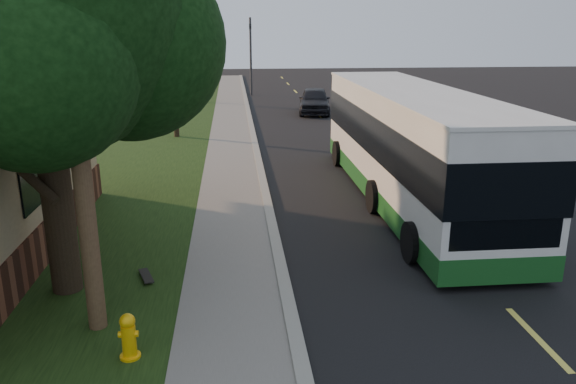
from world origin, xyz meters
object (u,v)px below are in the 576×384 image
object	(u,v)px
fire_hydrant	(129,336)
transit_bus	(410,143)
distant_car	(314,100)
utility_pole	(68,50)
bare_tree_near	(174,91)
traffic_signal	(251,51)
leafy_tree	(39,14)
bare_tree_far	(200,72)
skateboard_main	(146,276)

from	to	relation	value
fire_hydrant	transit_bus	size ratio (longest dim) A/B	0.06
transit_bus	fire_hydrant	bearing A→B (deg)	-131.40
distant_car	utility_pole	bearing A→B (deg)	-98.73
bare_tree_near	traffic_signal	xyz separation A→B (m)	(4.00, 16.00, 1.01)
distant_car	fire_hydrant	bearing A→B (deg)	-96.59
leafy_tree	bare_tree_far	distance (m)	27.56
bare_tree_far	distant_car	size ratio (longest dim) A/B	0.93
skateboard_main	bare_tree_far	bearing A→B (deg)	90.52
leafy_tree	bare_tree_near	bearing A→B (deg)	87.50
utility_pole	traffic_signal	world-z (taller)	utility_pole
traffic_signal	transit_bus	size ratio (longest dim) A/B	0.46
utility_pole	bare_tree_near	xyz separation A→B (m)	(-0.19, 17.01, -2.48)
traffic_signal	transit_bus	world-z (taller)	traffic_signal
utility_pole	bare_tree_far	size ratio (longest dim) A/B	2.25
bare_tree_near	traffic_signal	size ratio (longest dim) A/B	0.78
utility_pole	transit_bus	bearing A→B (deg)	41.77
utility_pole	traffic_signal	distance (m)	33.26
leafy_tree	bare_tree_far	size ratio (longest dim) A/B	1.94
transit_bus	skateboard_main	world-z (taller)	transit_bus
transit_bus	distant_car	size ratio (longest dim) A/B	2.77
bare_tree_near	transit_bus	world-z (taller)	bare_tree_near
transit_bus	bare_tree_far	bearing A→B (deg)	107.70
fire_hydrant	distant_car	world-z (taller)	distant_car
bare_tree_far	bare_tree_near	bearing A→B (deg)	-92.39
bare_tree_far	distant_car	distance (m)	8.66
bare_tree_far	transit_bus	bearing A→B (deg)	-72.30
leafy_tree	skateboard_main	size ratio (longest dim) A/B	10.36
skateboard_main	traffic_signal	bearing A→B (deg)	84.04
fire_hydrant	skateboard_main	world-z (taller)	fire_hydrant
bare_tree_near	bare_tree_far	distance (m)	12.01
transit_bus	distant_car	distance (m)	17.28
skateboard_main	distant_car	size ratio (longest dim) A/B	0.17
fire_hydrant	transit_bus	distance (m)	10.27
distant_car	traffic_signal	bearing A→B (deg)	118.28
traffic_signal	skateboard_main	size ratio (longest dim) A/B	7.31
bare_tree_far	utility_pole	bearing A→B (deg)	-90.60
fire_hydrant	utility_pole	bearing A→B (deg)	125.38
traffic_signal	utility_pole	bearing A→B (deg)	-96.58
bare_tree_near	transit_bus	xyz separation A→B (m)	(7.64, -10.36, -0.41)
transit_bus	utility_pole	bearing A→B (deg)	-138.23
traffic_signal	distant_car	xyz separation A→B (m)	(3.37, -9.11, -2.42)
bare_tree_far	traffic_signal	xyz separation A→B (m)	(3.50, 4.00, 1.16)
fire_hydrant	bare_tree_near	world-z (taller)	bare_tree_near
utility_pole	distant_car	distance (m)	25.25
utility_pole	transit_bus	size ratio (longest dim) A/B	0.75
traffic_signal	skateboard_main	world-z (taller)	traffic_signal
skateboard_main	distant_car	world-z (taller)	distant_car
utility_pole	traffic_signal	bearing A→B (deg)	83.42
fire_hydrant	utility_pole	world-z (taller)	utility_pole
fire_hydrant	leafy_tree	bearing A→B (deg)	120.67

